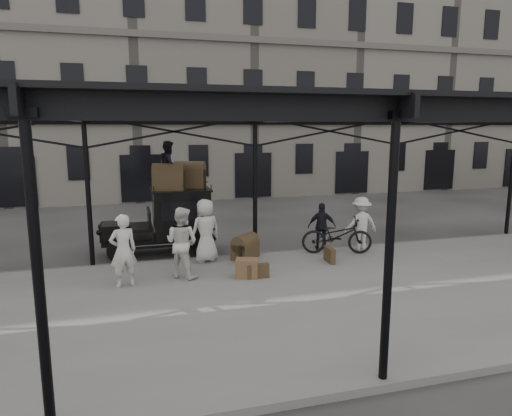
% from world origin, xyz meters
% --- Properties ---
extents(ground, '(120.00, 120.00, 0.00)m').
position_xyz_m(ground, '(0.00, 0.00, 0.00)').
color(ground, '#383533').
rests_on(ground, ground).
extents(platform, '(28.00, 8.00, 0.15)m').
position_xyz_m(platform, '(0.00, -2.00, 0.07)').
color(platform, slate).
rests_on(platform, ground).
extents(canopy, '(22.50, 9.00, 4.74)m').
position_xyz_m(canopy, '(0.00, -1.72, 4.60)').
color(canopy, black).
rests_on(canopy, ground).
extents(building_frontage, '(64.00, 8.00, 14.00)m').
position_xyz_m(building_frontage, '(0.00, 18.00, 7.00)').
color(building_frontage, slate).
rests_on(building_frontage, ground).
extents(taxi, '(3.65, 1.55, 2.18)m').
position_xyz_m(taxi, '(-2.54, 3.22, 1.20)').
color(taxi, black).
rests_on(taxi, ground).
extents(porter_left, '(0.78, 0.62, 1.89)m').
position_xyz_m(porter_left, '(-4.07, -0.15, 1.09)').
color(porter_left, beige).
rests_on(porter_left, platform).
extents(porter_midleft, '(1.19, 1.16, 1.93)m').
position_xyz_m(porter_midleft, '(-2.56, 0.18, 1.12)').
color(porter_midleft, beige).
rests_on(porter_midleft, platform).
extents(porter_centre, '(1.08, 0.87, 1.92)m').
position_xyz_m(porter_centre, '(-1.69, 1.48, 1.11)').
color(porter_centre, beige).
rests_on(porter_centre, platform).
extents(porter_official, '(0.99, 0.62, 1.57)m').
position_xyz_m(porter_official, '(2.24, 1.80, 0.94)').
color(porter_official, black).
rests_on(porter_official, platform).
extents(porter_right, '(1.14, 0.66, 1.76)m').
position_xyz_m(porter_right, '(3.52, 1.51, 1.03)').
color(porter_right, silver).
rests_on(porter_right, platform).
extents(bicycle, '(2.38, 1.41, 1.18)m').
position_xyz_m(bicycle, '(2.52, 1.23, 0.74)').
color(bicycle, black).
rests_on(bicycle, platform).
extents(porter_roof, '(0.72, 0.86, 1.57)m').
position_xyz_m(porter_roof, '(-2.58, 3.13, 2.97)').
color(porter_roof, black).
rests_on(porter_roof, taxi).
extents(steamer_trunk_roof_near, '(1.07, 0.77, 0.72)m').
position_xyz_m(steamer_trunk_roof_near, '(-2.63, 2.98, 2.54)').
color(steamer_trunk_roof_near, '#4E3B24').
rests_on(steamer_trunk_roof_near, taxi).
extents(steamer_trunk_roof_far, '(1.14, 0.90, 0.73)m').
position_xyz_m(steamer_trunk_roof_far, '(-1.88, 3.43, 2.55)').
color(steamer_trunk_roof_far, '#4E3B24').
rests_on(steamer_trunk_roof_far, taxi).
extents(steamer_trunk_platform, '(1.00, 0.99, 0.64)m').
position_xyz_m(steamer_trunk_platform, '(-0.47, 1.45, 0.47)').
color(steamer_trunk_platform, '#4E3B24').
rests_on(steamer_trunk_platform, platform).
extents(wicker_hamper, '(0.71, 0.61, 0.50)m').
position_xyz_m(wicker_hamper, '(-0.87, -0.29, 0.40)').
color(wicker_hamper, brown).
rests_on(wicker_hamper, platform).
extents(suitcase_upright, '(0.18, 0.61, 0.45)m').
position_xyz_m(suitcase_upright, '(1.89, 0.39, 0.38)').
color(suitcase_upright, '#4E3B24').
rests_on(suitcase_upright, platform).
extents(suitcase_flat, '(0.60, 0.15, 0.40)m').
position_xyz_m(suitcase_flat, '(-0.60, -0.47, 0.35)').
color(suitcase_flat, '#4E3B24').
rests_on(suitcase_flat, platform).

